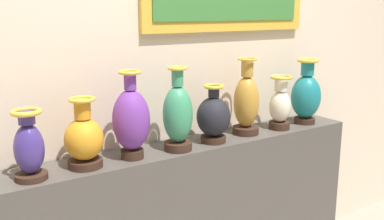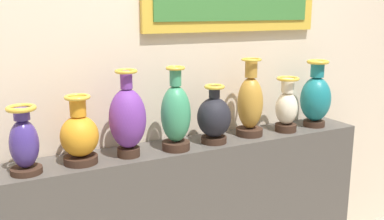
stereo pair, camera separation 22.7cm
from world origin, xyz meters
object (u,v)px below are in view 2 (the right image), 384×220
object	(u,v)px
vase_teal	(316,97)
vase_ochre	(250,104)
vase_indigo	(24,143)
vase_ivory	(287,107)
vase_violet	(128,118)
vase_amber	(79,136)
vase_jade	(176,115)
vase_onyx	(214,118)

from	to	relation	value
vase_teal	vase_ochre	bearing A→B (deg)	177.76
vase_indigo	vase_ivory	distance (m)	1.46
vase_violet	vase_teal	size ratio (longest dim) A/B	1.05
vase_ochre	vase_indigo	bearing A→B (deg)	-178.13
vase_amber	vase_teal	bearing A→B (deg)	0.07
vase_jade	vase_violet	bearing A→B (deg)	176.95
vase_onyx	vase_jade	bearing A→B (deg)	-176.81
vase_ivory	vase_onyx	bearing A→B (deg)	179.95
vase_jade	vase_ochre	xyz separation A→B (m)	(0.49, 0.04, 0.00)
vase_ivory	vase_indigo	bearing A→B (deg)	-179.57
vase_teal	vase_amber	bearing A→B (deg)	-179.93
vase_amber	vase_violet	xyz separation A→B (m)	(0.23, -0.01, 0.06)
vase_indigo	vase_teal	size ratio (longest dim) A/B	0.75
vase_jade	vase_ochre	world-z (taller)	vase_ochre
vase_indigo	vase_onyx	distance (m)	0.97
vase_onyx	vase_teal	xyz separation A→B (m)	(0.73, 0.01, 0.04)
vase_violet	vase_jade	bearing A→B (deg)	-3.05
vase_amber	vase_ochre	xyz separation A→B (m)	(0.98, 0.02, 0.05)
vase_indigo	vase_ivory	world-z (taller)	vase_ivory
vase_amber	vase_jade	size ratio (longest dim) A/B	0.76
vase_indigo	vase_teal	world-z (taller)	vase_teal
vase_ochre	vase_ivory	size ratio (longest dim) A/B	1.36
vase_indigo	vase_jade	bearing A→B (deg)	-0.14
vase_indigo	vase_amber	distance (m)	0.25
vase_onyx	vase_indigo	bearing A→B (deg)	-179.33
vase_onyx	vase_teal	size ratio (longest dim) A/B	0.77
vase_teal	vase_ivory	bearing A→B (deg)	-177.41
vase_ivory	vase_teal	size ratio (longest dim) A/B	0.79
vase_onyx	vase_teal	bearing A→B (deg)	0.79
vase_violet	vase_onyx	distance (m)	0.49
vase_onyx	vase_ivory	distance (m)	0.49
vase_indigo	vase_violet	world-z (taller)	vase_violet
vase_ivory	vase_teal	xyz separation A→B (m)	(0.23, 0.01, 0.03)
vase_violet	vase_onyx	size ratio (longest dim) A/B	1.36
vase_violet	vase_teal	world-z (taller)	vase_violet
vase_jade	vase_amber	bearing A→B (deg)	177.49
vase_indigo	vase_jade	distance (m)	0.73
vase_ivory	vase_teal	bearing A→B (deg)	2.59
vase_amber	vase_ochre	bearing A→B (deg)	1.19
vase_ivory	vase_amber	bearing A→B (deg)	179.59
vase_onyx	vase_teal	world-z (taller)	vase_teal
vase_jade	vase_onyx	distance (m)	0.24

